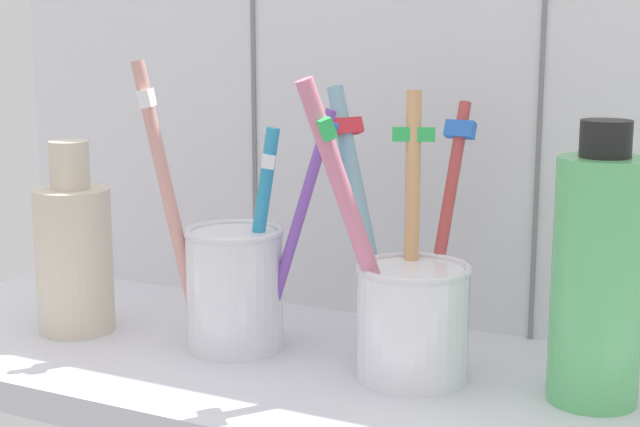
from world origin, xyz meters
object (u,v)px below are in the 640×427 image
Objects in this scene: toothbrush_cup_right at (408,302)px; ceramic_vase at (74,253)px; toothbrush_cup_left at (234,279)px; soap_bottle at (598,276)px.

ceramic_vase is at bearing -175.18° from toothbrush_cup_right.
toothbrush_cup_left is 1.42× the size of ceramic_vase.
ceramic_vase is at bearing -175.00° from soap_bottle.
toothbrush_cup_left is 11.96cm from toothbrush_cup_right.
toothbrush_cup_left reaches higher than soap_bottle.
toothbrush_cup_right is at bearing -174.61° from soap_bottle.
toothbrush_cup_left is at bearing -178.93° from toothbrush_cup_right.
toothbrush_cup_right is at bearing 4.82° from ceramic_vase.
soap_bottle reaches higher than ceramic_vase.
soap_bottle is at bearing 3.12° from toothbrush_cup_left.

